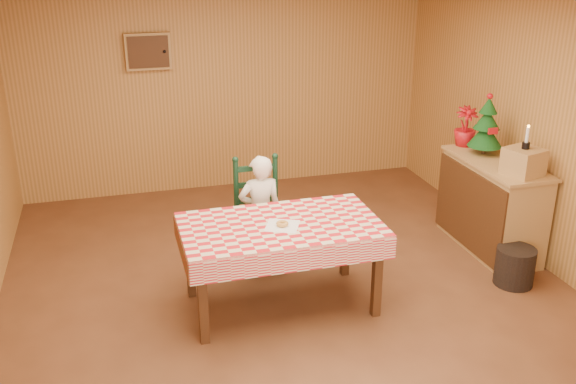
# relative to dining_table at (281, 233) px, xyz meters

# --- Properties ---
(ground) EXTENTS (6.00, 6.00, 0.00)m
(ground) POSITION_rel_dining_table_xyz_m (0.13, 0.03, -0.69)
(ground) COLOR brown
(ground) RESTS_ON ground
(cabin_walls) EXTENTS (5.10, 6.05, 2.65)m
(cabin_walls) POSITION_rel_dining_table_xyz_m (0.12, 0.56, 1.14)
(cabin_walls) COLOR #B88342
(cabin_walls) RESTS_ON ground
(dining_table) EXTENTS (1.66, 0.96, 0.77)m
(dining_table) POSITION_rel_dining_table_xyz_m (0.00, 0.00, 0.00)
(dining_table) COLOR #472713
(dining_table) RESTS_ON ground
(ladder_chair) EXTENTS (0.44, 0.40, 1.08)m
(ladder_chair) POSITION_rel_dining_table_xyz_m (-0.00, 0.79, -0.18)
(ladder_chair) COLOR black
(ladder_chair) RESTS_ON ground
(seated_child) EXTENTS (0.41, 0.27, 1.12)m
(seated_child) POSITION_rel_dining_table_xyz_m (0.00, 0.73, -0.13)
(seated_child) COLOR white
(seated_child) RESTS_ON ground
(napkin) EXTENTS (0.34, 0.34, 0.00)m
(napkin) POSITION_rel_dining_table_xyz_m (0.00, -0.05, 0.08)
(napkin) COLOR white
(napkin) RESTS_ON dining_table
(donut) EXTENTS (0.11, 0.11, 0.03)m
(donut) POSITION_rel_dining_table_xyz_m (0.00, -0.05, 0.10)
(donut) COLOR gold
(donut) RESTS_ON napkin
(shelf_unit) EXTENTS (0.54, 1.24, 0.93)m
(shelf_unit) POSITION_rel_dining_table_xyz_m (2.32, 0.51, -0.22)
(shelf_unit) COLOR tan
(shelf_unit) RESTS_ON ground
(crate) EXTENTS (0.37, 0.37, 0.25)m
(crate) POSITION_rel_dining_table_xyz_m (2.33, 0.11, 0.37)
(crate) COLOR tan
(crate) RESTS_ON shelf_unit
(christmas_tree) EXTENTS (0.34, 0.34, 0.62)m
(christmas_tree) POSITION_rel_dining_table_xyz_m (2.33, 0.76, 0.52)
(christmas_tree) COLOR #472713
(christmas_tree) RESTS_ON shelf_unit
(flower_arrangement) EXTENTS (0.27, 0.27, 0.41)m
(flower_arrangement) POSITION_rel_dining_table_xyz_m (2.28, 1.06, 0.45)
(flower_arrangement) COLOR #B21017
(flower_arrangement) RESTS_ON shelf_unit
(candle_set) EXTENTS (0.07, 0.07, 0.22)m
(candle_set) POSITION_rel_dining_table_xyz_m (2.33, 0.11, 0.56)
(candle_set) COLOR black
(candle_set) RESTS_ON crate
(storage_bin) EXTENTS (0.43, 0.43, 0.35)m
(storage_bin) POSITION_rel_dining_table_xyz_m (2.15, -0.22, -0.51)
(storage_bin) COLOR black
(storage_bin) RESTS_ON ground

